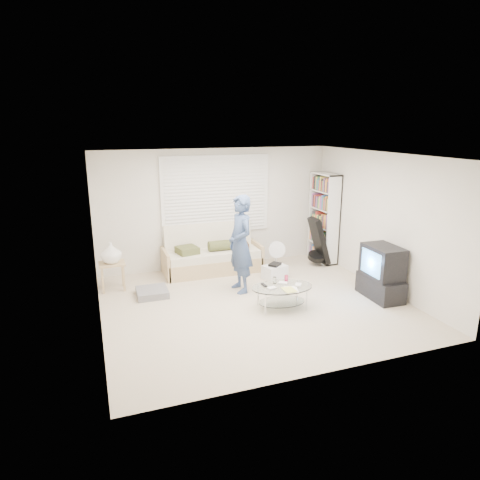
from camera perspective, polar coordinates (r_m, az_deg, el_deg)
name	(u,v)px	position (r m, az deg, el deg)	size (l,w,h in m)	color
ground	(254,304)	(7.40, 1.92, -8.51)	(5.00, 5.00, 0.00)	#C3B598
room_shell	(245,205)	(7.34, 0.66, 4.66)	(5.02, 4.52, 2.51)	silver
window_blinds	(216,195)	(8.97, -3.19, 6.05)	(2.32, 0.08, 1.62)	silver
futon_sofa	(212,256)	(8.89, -3.76, -2.19)	(2.01, 0.81, 0.98)	tan
grey_floor_pillow	(152,292)	(7.87, -11.62, -6.86)	(0.54, 0.54, 0.12)	slate
side_table	(111,255)	(8.12, -16.81, -1.89)	(0.46, 0.37, 0.92)	tan
bookshelf	(324,218)	(9.59, 11.09, 2.91)	(0.31, 0.82, 1.95)	white
guitar_case	(318,245)	(9.35, 10.42, -0.60)	(0.44, 0.39, 1.03)	black
floor_fan	(276,252)	(9.09, 4.81, -1.66)	(0.37, 0.24, 0.59)	white
storage_bin	(275,271)	(8.54, 4.65, -4.21)	(0.51, 0.42, 0.31)	white
tv_unit	(382,273)	(7.89, 18.36, -4.19)	(0.51, 0.88, 0.95)	black
coffee_table	(282,291)	(7.16, 5.66, -6.73)	(1.08, 0.74, 0.50)	silver
standing_person	(240,244)	(7.67, 0.05, -0.55)	(0.65, 0.43, 1.78)	navy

